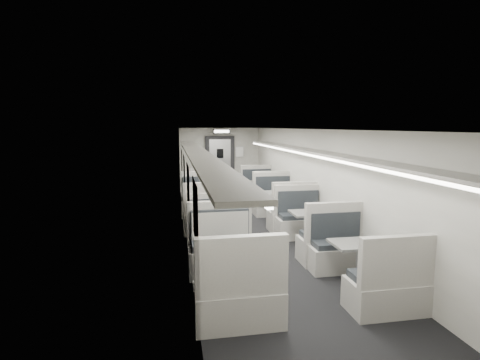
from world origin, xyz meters
name	(u,v)px	position (x,y,z in m)	size (l,w,h in m)	color
room	(254,184)	(0.00, 0.00, 1.20)	(3.24, 12.24, 2.64)	black
booth_left_a	(198,195)	(-1.00, 3.44, 0.35)	(0.98, 1.98, 1.06)	#B7B3AC
booth_left_b	(204,208)	(-1.00, 1.28, 0.41)	(1.12, 2.28, 1.22)	#B7B3AC
booth_left_c	(214,236)	(-1.00, -1.01, 0.35)	(0.96, 1.94, 1.04)	#B7B3AC
booth_left_d	(229,268)	(-1.00, -2.86, 0.40)	(1.11, 2.25, 1.20)	#B7B3AC
booth_right_a	(264,193)	(1.00, 3.10, 0.39)	(1.08, 2.20, 1.18)	#B7B3AC
booth_right_b	(282,207)	(1.00, 1.09, 0.40)	(1.11, 2.26, 1.21)	#B7B3AC
booth_right_c	(313,230)	(1.00, -1.06, 0.39)	(1.06, 2.16, 1.16)	#B7B3AC
booth_right_d	(359,265)	(1.00, -2.98, 0.37)	(1.02, 2.07, 1.11)	#B7B3AC
passenger	(206,182)	(-0.81, 3.04, 0.80)	(0.58, 0.38, 1.59)	black
window_a	(182,163)	(-1.49, 3.40, 1.35)	(0.02, 1.18, 0.84)	black
window_b	(184,172)	(-1.49, 1.20, 1.35)	(0.02, 1.18, 0.84)	black
window_c	(188,186)	(-1.49, -1.00, 1.35)	(0.02, 1.18, 0.84)	black
window_d	(196,212)	(-1.49, -3.20, 1.35)	(0.02, 1.18, 0.84)	black
luggage_rack_left	(198,153)	(-1.24, -0.30, 1.92)	(0.46, 10.40, 0.09)	#B7B3AC
luggage_rack_right	(312,152)	(1.24, -0.30, 1.92)	(0.46, 10.40, 0.09)	#B7B3AC
vestibule_door	(220,164)	(0.00, 5.93, 1.04)	(1.10, 0.13, 2.10)	black
exit_sign	(221,131)	(0.00, 5.44, 2.28)	(0.62, 0.12, 0.16)	black
wall_notice	(240,152)	(0.75, 5.92, 1.50)	(0.32, 0.02, 0.40)	white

